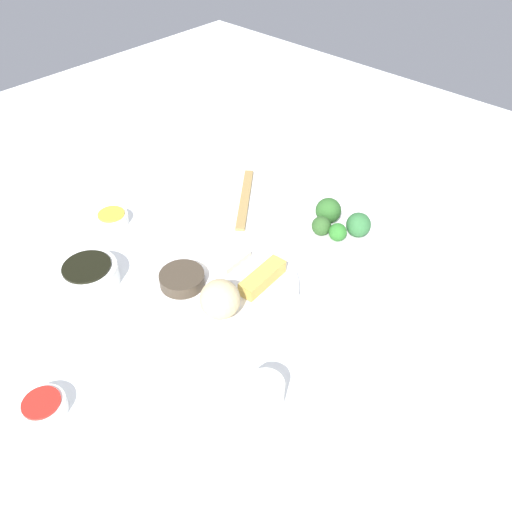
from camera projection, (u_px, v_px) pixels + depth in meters
tabletop at (207, 293)px, 0.95m from camera, size 2.20×2.20×0.02m
main_plate at (223, 286)px, 0.94m from camera, size 0.28×0.28×0.02m
rice_scoop at (220, 299)px, 0.86m from camera, size 0.07×0.07×0.07m
spring_roll at (263, 278)px, 0.92m from camera, size 0.04×0.10×0.03m
crab_rangoon_wonton at (224, 254)px, 0.98m from camera, size 0.08×0.07×0.01m
stir_fry_heap at (182, 279)px, 0.92m from camera, size 0.08×0.08×0.02m
broccoli_plate at (334, 232)px, 1.06m from camera, size 0.23×0.23×0.01m
broccoli_floret_0 at (328, 211)px, 1.06m from camera, size 0.05×0.05×0.05m
broccoli_floret_1 at (321, 226)px, 1.03m from camera, size 0.04×0.04×0.04m
broccoli_floret_2 at (338, 232)px, 1.02m from camera, size 0.04×0.04×0.04m
broccoli_floret_3 at (358, 225)px, 1.02m from camera, size 0.05×0.05×0.05m
soy_sauce_bowl at (89, 275)px, 0.94m from camera, size 0.11×0.11×0.04m
soy_sauce_bowl_liquid at (87, 267)px, 0.93m from camera, size 0.09×0.09×0.00m
sauce_ramekin_sweet_and_sour at (44, 408)px, 0.75m from camera, size 0.07×0.07×0.02m
sauce_ramekin_sweet_and_sour_liquid at (41, 403)px, 0.74m from camera, size 0.06×0.06×0.00m
sauce_ramekin_hot_mustard at (113, 219)px, 1.09m from camera, size 0.07×0.07×0.02m
sauce_ramekin_hot_mustard_liquid at (112, 214)px, 1.08m from camera, size 0.06×0.06×0.00m
teacup at (265, 393)px, 0.75m from camera, size 0.06×0.06×0.05m
chopsticks_pair at (245, 199)px, 1.15m from camera, size 0.16×0.19×0.01m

